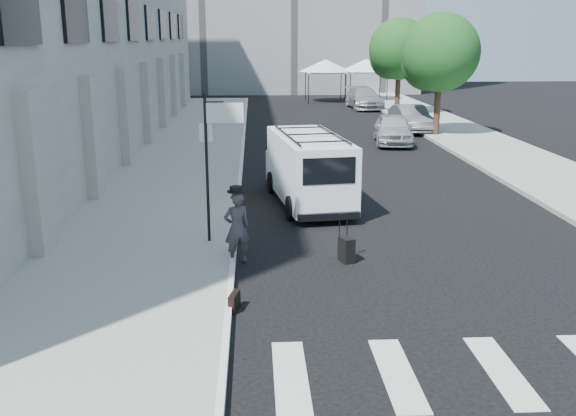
{
  "coord_description": "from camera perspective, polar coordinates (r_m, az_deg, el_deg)",
  "views": [
    {
      "loc": [
        -1.49,
        -11.52,
        4.89
      ],
      "look_at": [
        -0.78,
        1.83,
        1.3
      ],
      "focal_mm": 40.0,
      "sensor_mm": 36.0,
      "label": 1
    }
  ],
  "objects": [
    {
      "name": "sign_pole",
      "position": [
        14.92,
        -6.4,
        6.31
      ],
      "size": [
        1.03,
        0.07,
        3.5
      ],
      "color": "black",
      "rests_on": "sidewalk_left"
    },
    {
      "name": "building_left",
      "position": [
        31.19,
        -22.68,
        15.96
      ],
      "size": [
        10.0,
        44.0,
        12.0
      ],
      "primitive_type": "cube",
      "color": "gray",
      "rests_on": "ground"
    },
    {
      "name": "suitcase",
      "position": [
        14.38,
        5.21,
        -3.69
      ],
      "size": [
        0.36,
        0.45,
        1.08
      ],
      "rotation": [
        0.0,
        0.0,
        0.35
      ],
      "color": "black",
      "rests_on": "ground"
    },
    {
      "name": "tree_near",
      "position": [
        32.94,
        13.14,
        13.06
      ],
      "size": [
        3.8,
        3.83,
        6.03
      ],
      "color": "black",
      "rests_on": "ground"
    },
    {
      "name": "tent_left",
      "position": [
        49.87,
        3.36,
        12.5
      ],
      "size": [
        4.0,
        4.0,
        3.2
      ],
      "color": "black",
      "rests_on": "ground"
    },
    {
      "name": "businessman",
      "position": [
        14.13,
        -4.57,
        -1.78
      ],
      "size": [
        0.7,
        0.58,
        1.63
      ],
      "primitive_type": "imported",
      "rotation": [
        0.0,
        0.0,
        3.51
      ],
      "color": "#3A3A3D",
      "rests_on": "ground"
    },
    {
      "name": "parked_car_a",
      "position": [
        30.55,
        9.32,
        6.96
      ],
      "size": [
        2.18,
        4.31,
        1.41
      ],
      "primitive_type": "imported",
      "rotation": [
        0.0,
        0.0,
        -0.13
      ],
      "color": "#B2B6BB",
      "rests_on": "ground"
    },
    {
      "name": "cargo_van",
      "position": [
        19.26,
        1.77,
        3.59
      ],
      "size": [
        2.44,
        5.57,
        2.05
      ],
      "rotation": [
        0.0,
        0.0,
        0.13
      ],
      "color": "white",
      "rests_on": "ground"
    },
    {
      "name": "sidewalk_right",
      "position": [
        33.57,
        15.29,
        6.25
      ],
      "size": [
        4.0,
        56.0,
        0.15
      ],
      "primitive_type": "cube",
      "color": "gray",
      "rests_on": "ground"
    },
    {
      "name": "ground",
      "position": [
        12.6,
        4.04,
        -7.84
      ],
      "size": [
        120.0,
        120.0,
        0.0
      ],
      "primitive_type": "plane",
      "color": "black",
      "rests_on": "ground"
    },
    {
      "name": "parked_car_c",
      "position": [
        45.49,
        6.79,
        9.66
      ],
      "size": [
        2.27,
        5.04,
        1.43
      ],
      "primitive_type": "imported",
      "rotation": [
        0.0,
        0.0,
        0.05
      ],
      "color": "#93969A",
      "rests_on": "ground"
    },
    {
      "name": "tree_far",
      "position": [
        41.67,
        9.69,
        13.56
      ],
      "size": [
        3.8,
        3.83,
        6.03
      ],
      "color": "black",
      "rests_on": "ground"
    },
    {
      "name": "parked_car_b",
      "position": [
        34.72,
        10.86,
        7.82
      ],
      "size": [
        1.7,
        4.26,
        1.38
      ],
      "primitive_type": "imported",
      "rotation": [
        0.0,
        0.0,
        0.06
      ],
      "color": "#54575B",
      "rests_on": "ground"
    },
    {
      "name": "tent_right",
      "position": [
        50.82,
        6.97,
        12.46
      ],
      "size": [
        4.0,
        4.0,
        3.2
      ],
      "color": "black",
      "rests_on": "ground"
    },
    {
      "name": "sidewalk_left",
      "position": [
        28.07,
        -8.67,
        4.98
      ],
      "size": [
        4.5,
        48.0,
        0.15
      ],
      "primitive_type": "cube",
      "color": "gray",
      "rests_on": "ground"
    },
    {
      "name": "briefcase",
      "position": [
        11.95,
        -4.8,
        -8.3
      ],
      "size": [
        0.22,
        0.46,
        0.34
      ],
      "primitive_type": "cube",
      "rotation": [
        0.0,
        0.0,
        -0.25
      ],
      "color": "black",
      "rests_on": "ground"
    }
  ]
}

